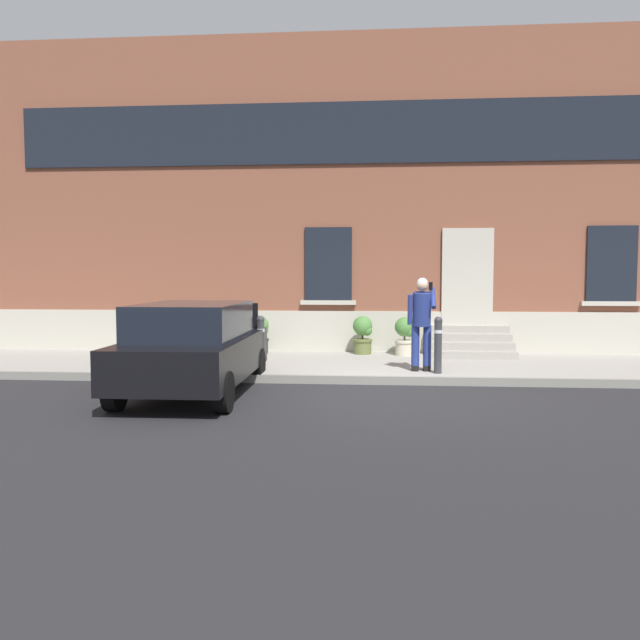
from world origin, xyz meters
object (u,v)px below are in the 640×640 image
object	(u,v)px
person_on_phone	(422,318)
planter_charcoal	(260,333)
planter_cream	(405,335)
hatchback_car_black	(194,346)
planter_terracotta	(160,332)
bollard_far_left	(261,341)
planter_olive	(363,334)
bollard_near_person	(438,343)

from	to	relation	value
person_on_phone	planter_charcoal	size ratio (longest dim) A/B	2.03
person_on_phone	planter_cream	distance (m)	2.41
hatchback_car_black	planter_terracotta	distance (m)	4.84
planter_terracotta	bollard_far_left	bearing A→B (deg)	-43.96
hatchback_car_black	planter_charcoal	bearing A→B (deg)	85.92
planter_cream	hatchback_car_black	bearing A→B (deg)	-130.75
person_on_phone	planter_charcoal	bearing A→B (deg)	133.46
hatchback_car_black	person_on_phone	bearing A→B (deg)	25.91
bollard_far_left	planter_cream	distance (m)	3.81
bollard_far_left	planter_olive	xyz separation A→B (m)	(1.86, 2.77, -0.11)
planter_terracotta	planter_cream	xyz separation A→B (m)	(5.67, -0.18, 0.00)
bollard_near_person	bollard_far_left	distance (m)	3.28
bollard_far_left	planter_olive	bearing A→B (deg)	56.08
planter_charcoal	planter_cream	size ratio (longest dim) A/B	1.00
hatchback_car_black	planter_cream	size ratio (longest dim) A/B	4.74
planter_olive	planter_cream	bearing A→B (deg)	-11.30
planter_cream	planter_terracotta	bearing A→B (deg)	178.13
planter_charcoal	bollard_far_left	bearing A→B (deg)	-79.48
planter_cream	planter_olive	bearing A→B (deg)	168.70
bollard_far_left	hatchback_car_black	bearing A→B (deg)	-116.72
bollard_near_person	planter_charcoal	xyz separation A→B (m)	(-3.78, 2.71, -0.11)
bollard_far_left	planter_charcoal	distance (m)	2.76
bollard_far_left	planter_terracotta	bearing A→B (deg)	136.04
planter_terracotta	planter_charcoal	size ratio (longest dim) A/B	1.00
hatchback_car_black	bollard_far_left	distance (m)	1.81
hatchback_car_black	person_on_phone	world-z (taller)	person_on_phone
planter_charcoal	hatchback_car_black	bearing A→B (deg)	-94.08
bollard_far_left	bollard_near_person	bearing A→B (deg)	0.00
hatchback_car_black	planter_terracotta	world-z (taller)	hatchback_car_black
bollard_far_left	planter_cream	size ratio (longest dim) A/B	1.22
hatchback_car_black	person_on_phone	distance (m)	4.25
hatchback_car_black	planter_olive	bearing A→B (deg)	58.60
planter_charcoal	planter_olive	distance (m)	2.37
planter_charcoal	planter_cream	world-z (taller)	same
planter_olive	planter_cream	size ratio (longest dim) A/B	1.00
hatchback_car_black	bollard_far_left	world-z (taller)	hatchback_car_black
bollard_far_left	planter_charcoal	xyz separation A→B (m)	(-0.50, 2.71, -0.11)
bollard_near_person	planter_terracotta	xyz separation A→B (m)	(-6.15, 2.77, -0.11)
bollard_far_left	planter_terracotta	xyz separation A→B (m)	(-2.87, 2.77, -0.11)
hatchback_car_black	bollard_far_left	bearing A→B (deg)	63.28
hatchback_car_black	bollard_near_person	bearing A→B (deg)	21.50
hatchback_car_black	planter_charcoal	world-z (taller)	hatchback_car_black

